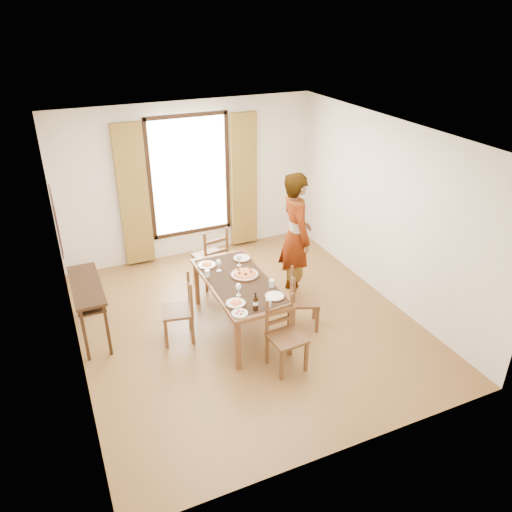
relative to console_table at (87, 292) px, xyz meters
name	(u,v)px	position (x,y,z in m)	size (l,w,h in m)	color
ground	(246,322)	(2.03, -0.60, -0.68)	(5.00, 5.00, 0.00)	brown
room_shell	(241,220)	(2.03, -0.47, 0.86)	(4.60, 5.10, 2.74)	silver
console_table	(87,292)	(0.00, 0.00, 0.00)	(0.38, 1.20, 0.80)	black
dining_table	(239,285)	(1.91, -0.66, 0.00)	(0.84, 1.76, 0.76)	brown
chair_west	(180,311)	(1.09, -0.57, -0.25)	(0.48, 0.48, 0.92)	brown
chair_north	(212,258)	(1.95, 0.63, -0.21)	(0.53, 0.53, 1.02)	brown
chair_south	(285,337)	(2.11, -1.66, -0.25)	(0.45, 0.45, 0.93)	brown
chair_east	(302,301)	(2.72, -0.98, -0.28)	(0.50, 0.50, 0.87)	brown
man	(296,236)	(3.04, -0.14, 0.30)	(0.56, 0.77, 1.97)	gray
plate_sw	(236,302)	(1.65, -1.19, 0.10)	(0.27, 0.27, 0.05)	silver
plate_se	(275,295)	(2.16, -1.23, 0.10)	(0.27, 0.27, 0.05)	silver
plate_nw	(207,264)	(1.65, -0.08, 0.10)	(0.27, 0.27, 0.05)	silver
plate_ne	(242,257)	(2.18, -0.09, 0.10)	(0.27, 0.27, 0.05)	silver
pasta_platter	(245,272)	(2.03, -0.56, 0.12)	(0.40, 0.40, 0.10)	#D14F1A
caprese_plate	(240,313)	(1.61, -1.41, 0.09)	(0.20, 0.20, 0.04)	silver
wine_glass_a	(238,289)	(1.76, -1.01, 0.16)	(0.08, 0.08, 0.18)	white
wine_glass_b	(239,260)	(2.07, -0.27, 0.16)	(0.08, 0.08, 0.18)	white
wine_glass_c	(219,265)	(1.75, -0.30, 0.16)	(0.08, 0.08, 0.18)	white
tumbler_a	(272,283)	(2.24, -0.99, 0.12)	(0.07, 0.07, 0.10)	silver
tumbler_b	(207,273)	(1.55, -0.39, 0.12)	(0.07, 0.07, 0.10)	silver
tumbler_c	(269,303)	(2.00, -1.40, 0.12)	(0.07, 0.07, 0.10)	silver
wine_bottle	(256,301)	(1.82, -1.40, 0.20)	(0.07, 0.07, 0.25)	black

